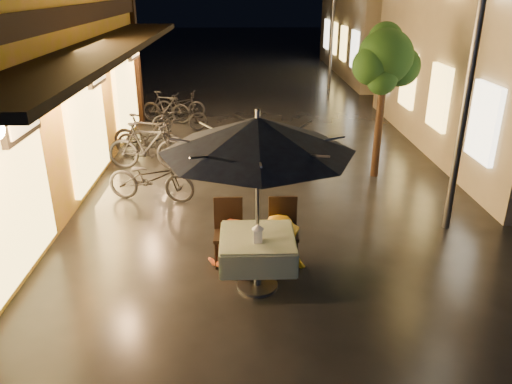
{
  "coord_description": "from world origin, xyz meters",
  "views": [
    {
      "loc": [
        -0.47,
        -5.5,
        3.82
      ],
      "look_at": [
        -0.27,
        0.89,
        1.15
      ],
      "focal_mm": 35.0,
      "sensor_mm": 36.0,
      "label": 1
    }
  ],
  "objects_px": {
    "bicycle_0": "(151,178)",
    "person_yellow": "(279,218)",
    "person_orange": "(231,221)",
    "cafe_table": "(257,249)",
    "patio_umbrella": "(258,135)",
    "table_lantern": "(258,232)",
    "streetlamp_near": "(474,50)"
  },
  "relations": [
    {
      "from": "bicycle_0",
      "to": "person_yellow",
      "type": "bearing_deg",
      "value": -125.83
    },
    {
      "from": "person_orange",
      "to": "bicycle_0",
      "type": "xyz_separation_m",
      "value": [
        -1.54,
        2.44,
        -0.27
      ]
    },
    {
      "from": "cafe_table",
      "to": "patio_umbrella",
      "type": "relative_size",
      "value": 0.4
    },
    {
      "from": "person_yellow",
      "to": "bicycle_0",
      "type": "xyz_separation_m",
      "value": [
        -2.23,
        2.49,
        -0.33
      ]
    },
    {
      "from": "table_lantern",
      "to": "bicycle_0",
      "type": "bearing_deg",
      "value": 120.88
    },
    {
      "from": "person_orange",
      "to": "person_yellow",
      "type": "distance_m",
      "value": 0.69
    },
    {
      "from": "streetlamp_near",
      "to": "table_lantern",
      "type": "relative_size",
      "value": 16.92
    },
    {
      "from": "patio_umbrella",
      "to": "person_yellow",
      "type": "relative_size",
      "value": 1.58
    },
    {
      "from": "streetlamp_near",
      "to": "cafe_table",
      "type": "xyz_separation_m",
      "value": [
        -3.27,
        -1.71,
        -2.33
      ]
    },
    {
      "from": "table_lantern",
      "to": "person_orange",
      "type": "distance_m",
      "value": 0.85
    },
    {
      "from": "streetlamp_near",
      "to": "person_orange",
      "type": "distance_m",
      "value": 4.39
    },
    {
      "from": "cafe_table",
      "to": "table_lantern",
      "type": "bearing_deg",
      "value": -90.0
    },
    {
      "from": "cafe_table",
      "to": "table_lantern",
      "type": "height_order",
      "value": "table_lantern"
    },
    {
      "from": "person_yellow",
      "to": "patio_umbrella",
      "type": "bearing_deg",
      "value": 57.36
    },
    {
      "from": "streetlamp_near",
      "to": "table_lantern",
      "type": "bearing_deg",
      "value": -150.23
    },
    {
      "from": "patio_umbrella",
      "to": "bicycle_0",
      "type": "xyz_separation_m",
      "value": [
        -1.9,
        3.02,
        -1.7
      ]
    },
    {
      "from": "patio_umbrella",
      "to": "bicycle_0",
      "type": "distance_m",
      "value": 3.96
    },
    {
      "from": "streetlamp_near",
      "to": "table_lantern",
      "type": "height_order",
      "value": "streetlamp_near"
    },
    {
      "from": "patio_umbrella",
      "to": "table_lantern",
      "type": "height_order",
      "value": "patio_umbrella"
    },
    {
      "from": "person_orange",
      "to": "bicycle_0",
      "type": "bearing_deg",
      "value": -59.2
    },
    {
      "from": "table_lantern",
      "to": "person_yellow",
      "type": "height_order",
      "value": "person_yellow"
    },
    {
      "from": "cafe_table",
      "to": "table_lantern",
      "type": "xyz_separation_m",
      "value": [
        0.0,
        -0.16,
        0.33
      ]
    },
    {
      "from": "patio_umbrella",
      "to": "streetlamp_near",
      "type": "bearing_deg",
      "value": 27.57
    },
    {
      "from": "streetlamp_near",
      "to": "person_yellow",
      "type": "height_order",
      "value": "streetlamp_near"
    },
    {
      "from": "patio_umbrella",
      "to": "person_orange",
      "type": "height_order",
      "value": "patio_umbrella"
    },
    {
      "from": "cafe_table",
      "to": "bicycle_0",
      "type": "height_order",
      "value": "bicycle_0"
    },
    {
      "from": "cafe_table",
      "to": "person_orange",
      "type": "relative_size",
      "value": 0.69
    },
    {
      "from": "person_yellow",
      "to": "bicycle_0",
      "type": "distance_m",
      "value": 3.36
    },
    {
      "from": "table_lantern",
      "to": "person_yellow",
      "type": "relative_size",
      "value": 0.16
    },
    {
      "from": "person_yellow",
      "to": "cafe_table",
      "type": "bearing_deg",
      "value": 57.36
    },
    {
      "from": "streetlamp_near",
      "to": "person_orange",
      "type": "bearing_deg",
      "value": -162.82
    },
    {
      "from": "cafe_table",
      "to": "person_orange",
      "type": "distance_m",
      "value": 0.7
    }
  ]
}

